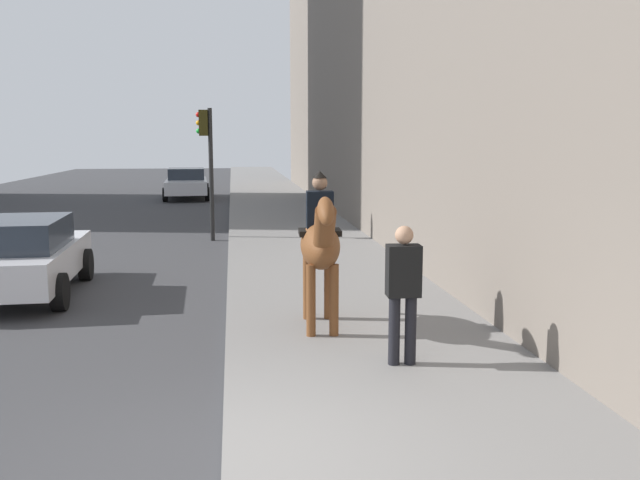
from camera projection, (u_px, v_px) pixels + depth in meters
name	position (u px, v px, depth m)	size (l,w,h in m)	color
sidewalk_slab	(444.00, 455.00, 5.94)	(120.00, 3.91, 0.12)	slate
mounted_horse_near	(320.00, 243.00, 9.50)	(2.15, 0.64, 2.27)	brown
pedestrian_greeting	(403.00, 286.00, 8.00)	(0.28, 0.41, 1.70)	black
car_near_lane	(187.00, 183.00, 31.78)	(4.63, 2.26, 1.44)	silver
car_mid_lane	(20.00, 256.00, 12.02)	(4.07, 2.11, 1.44)	silver
traffic_light_near_curb	(207.00, 152.00, 18.37)	(0.20, 0.44, 3.66)	black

